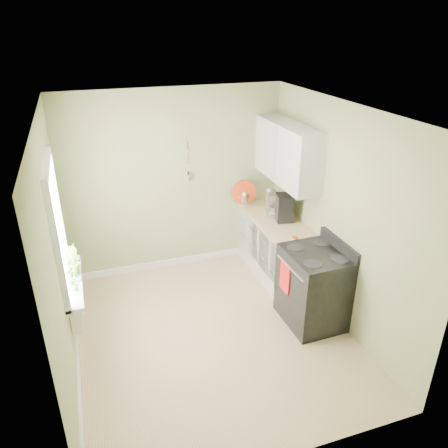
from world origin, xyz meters
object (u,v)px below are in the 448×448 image
object	(u,v)px
stove	(314,287)
stand_mixer	(272,204)
coffee_maker	(284,208)
kettle	(244,198)

from	to	relation	value
stove	stand_mixer	size ratio (longest dim) A/B	2.99
stand_mixer	coffee_maker	distance (m)	0.27
stove	stand_mixer	distance (m)	1.48
stove	coffee_maker	bearing A→B (deg)	85.48
stove	kettle	world-z (taller)	kettle
kettle	coffee_maker	xyz separation A→B (m)	(0.32, -0.75, 0.08)
stand_mixer	stove	bearing A→B (deg)	-91.03
stove	kettle	bearing A→B (deg)	97.02
kettle	coffee_maker	bearing A→B (deg)	-67.13
kettle	stove	bearing A→B (deg)	-82.98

